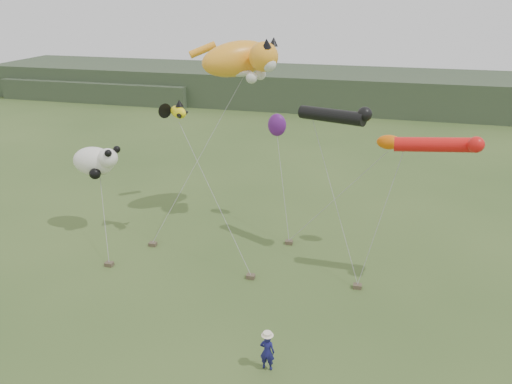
% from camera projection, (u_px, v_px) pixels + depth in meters
% --- Properties ---
extents(ground, '(120.00, 120.00, 0.00)m').
position_uv_depth(ground, '(228.00, 328.00, 20.62)').
color(ground, '#385123').
rests_on(ground, ground).
extents(headland, '(90.00, 13.00, 4.00)m').
position_uv_depth(headland, '(314.00, 89.00, 60.75)').
color(headland, '#2D3D28').
rests_on(headland, ground).
extents(festival_attendant, '(0.57, 0.39, 1.52)m').
position_uv_depth(festival_attendant, '(267.00, 352.00, 18.14)').
color(festival_attendant, navy).
rests_on(festival_attendant, ground).
extents(sandbag_anchors, '(12.73, 4.94, 0.20)m').
position_uv_depth(sandbag_anchors, '(230.00, 261.00, 25.50)').
color(sandbag_anchors, brown).
rests_on(sandbag_anchors, ground).
extents(cat_kite, '(5.57, 4.33, 2.46)m').
position_uv_depth(cat_kite, '(243.00, 59.00, 27.25)').
color(cat_kite, '#FFA123').
rests_on(cat_kite, ground).
extents(fish_kite, '(2.13, 1.41, 1.03)m').
position_uv_depth(fish_kite, '(172.00, 111.00, 25.52)').
color(fish_kite, yellow).
rests_on(fish_kite, ground).
extents(tube_kites, '(8.31, 4.02, 1.59)m').
position_uv_depth(tube_kites, '(384.00, 128.00, 22.67)').
color(tube_kites, black).
rests_on(tube_kites, ground).
extents(panda_kite, '(2.83, 1.83, 1.76)m').
position_uv_depth(panda_kite, '(96.00, 161.00, 27.55)').
color(panda_kite, white).
rests_on(panda_kite, ground).
extents(misc_kites, '(7.30, 2.94, 1.28)m').
position_uv_depth(misc_kites, '(319.00, 131.00, 26.62)').
color(misc_kites, '#E76106').
rests_on(misc_kites, ground).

